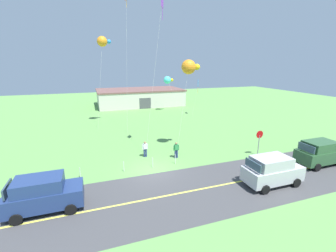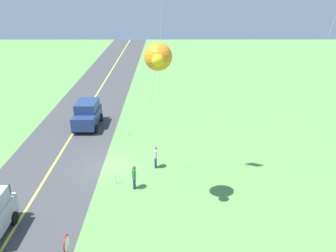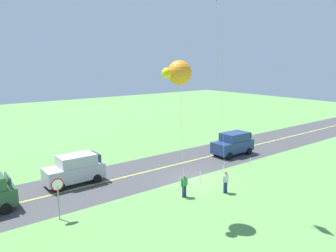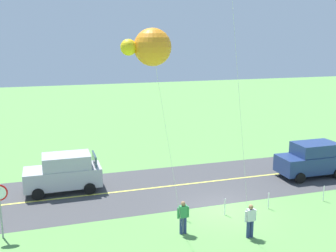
{
  "view_description": "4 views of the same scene",
  "coord_description": "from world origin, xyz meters",
  "px_view_note": "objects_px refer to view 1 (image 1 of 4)",
  "views": [
    {
      "loc": [
        -4.57,
        -17.15,
        8.83
      ],
      "look_at": [
        2.29,
        2.56,
        3.12
      ],
      "focal_mm": 24.23,
      "sensor_mm": 36.0,
      "label": 1
    },
    {
      "loc": [
        23.23,
        3.97,
        12.09
      ],
      "look_at": [
        3.47,
        4.04,
        4.38
      ],
      "focal_mm": 39.98,
      "sensor_mm": 36.0,
      "label": 2
    },
    {
      "loc": [
        16.69,
        17.97,
        9.18
      ],
      "look_at": [
        3.94,
        1.45,
        5.05
      ],
      "focal_mm": 34.76,
      "sensor_mm": 36.0,
      "label": 3
    },
    {
      "loc": [
        8.62,
        18.0,
        8.92
      ],
      "look_at": [
        3.81,
        2.47,
        5.3
      ],
      "focal_mm": 42.64,
      "sensor_mm": 36.0,
      "label": 4
    }
  ],
  "objects_px": {
    "car_parked_west_near": "(44,194)",
    "kite_green_far": "(168,80)",
    "person_adult_near": "(145,149)",
    "kite_yellow_high": "(103,41)",
    "kite_blue_mid": "(189,67)",
    "kite_pink_drift": "(198,84)",
    "car_suv_foreground": "(272,170)",
    "warehouse_distant": "(140,97)",
    "car_parked_east_near": "(320,153)",
    "kite_red_low": "(162,4)",
    "stop_sign": "(259,138)",
    "person_adult_companion": "(176,150)"
  },
  "relations": [
    {
      "from": "car_parked_east_near",
      "to": "kite_pink_drift",
      "type": "distance_m",
      "value": 22.6
    },
    {
      "from": "stop_sign",
      "to": "kite_pink_drift",
      "type": "xyz_separation_m",
      "value": [
        2.39,
        18.53,
        3.72
      ]
    },
    {
      "from": "stop_sign",
      "to": "kite_pink_drift",
      "type": "bearing_deg",
      "value": 82.65
    },
    {
      "from": "stop_sign",
      "to": "kite_red_low",
      "type": "height_order",
      "value": "kite_red_low"
    },
    {
      "from": "stop_sign",
      "to": "car_parked_east_near",
      "type": "bearing_deg",
      "value": -44.22
    },
    {
      "from": "kite_blue_mid",
      "to": "kite_green_far",
      "type": "relative_size",
      "value": 1.39
    },
    {
      "from": "stop_sign",
      "to": "kite_blue_mid",
      "type": "xyz_separation_m",
      "value": [
        -6.08,
        3.64,
        6.76
      ]
    },
    {
      "from": "kite_blue_mid",
      "to": "car_parked_west_near",
      "type": "bearing_deg",
      "value": -152.36
    },
    {
      "from": "car_suv_foreground",
      "to": "kite_green_far",
      "type": "bearing_deg",
      "value": 86.66
    },
    {
      "from": "person_adult_companion",
      "to": "warehouse_distant",
      "type": "xyz_separation_m",
      "value": [
        3.14,
        30.59,
        0.89
      ]
    },
    {
      "from": "kite_yellow_high",
      "to": "warehouse_distant",
      "type": "distance_m",
      "value": 20.24
    },
    {
      "from": "car_suv_foreground",
      "to": "kite_pink_drift",
      "type": "height_order",
      "value": "kite_pink_drift"
    },
    {
      "from": "car_parked_east_near",
      "to": "kite_blue_mid",
      "type": "distance_m",
      "value": 14.26
    },
    {
      "from": "car_parked_west_near",
      "to": "kite_green_far",
      "type": "relative_size",
      "value": 0.66
    },
    {
      "from": "kite_green_far",
      "to": "person_adult_companion",
      "type": "bearing_deg",
      "value": -107.01
    },
    {
      "from": "car_parked_west_near",
      "to": "warehouse_distant",
      "type": "distance_m",
      "value": 38.15
    },
    {
      "from": "kite_yellow_high",
      "to": "kite_green_far",
      "type": "xyz_separation_m",
      "value": [
        11.75,
        6.57,
        -5.89
      ]
    },
    {
      "from": "stop_sign",
      "to": "warehouse_distant",
      "type": "xyz_separation_m",
      "value": [
        -4.83,
        32.64,
        -0.05
      ]
    },
    {
      "from": "car_parked_west_near",
      "to": "stop_sign",
      "type": "xyz_separation_m",
      "value": [
        18.63,
        2.93,
        0.65
      ]
    },
    {
      "from": "car_parked_west_near",
      "to": "stop_sign",
      "type": "distance_m",
      "value": 18.87
    },
    {
      "from": "kite_yellow_high",
      "to": "kite_blue_mid",
      "type": "bearing_deg",
      "value": -62.61
    },
    {
      "from": "stop_sign",
      "to": "person_adult_companion",
      "type": "distance_m",
      "value": 8.28
    },
    {
      "from": "person_adult_near",
      "to": "kite_blue_mid",
      "type": "bearing_deg",
      "value": -125.86
    },
    {
      "from": "kite_pink_drift",
      "to": "car_parked_west_near",
      "type": "bearing_deg",
      "value": -134.41
    },
    {
      "from": "kite_green_far",
      "to": "car_parked_east_near",
      "type": "bearing_deg",
      "value": -79.54
    },
    {
      "from": "kite_yellow_high",
      "to": "kite_green_far",
      "type": "distance_m",
      "value": 14.69
    },
    {
      "from": "car_parked_west_near",
      "to": "kite_yellow_high",
      "type": "distance_m",
      "value": 23.41
    },
    {
      "from": "kite_yellow_high",
      "to": "warehouse_distant",
      "type": "height_order",
      "value": "kite_yellow_high"
    },
    {
      "from": "kite_green_far",
      "to": "kite_yellow_high",
      "type": "bearing_deg",
      "value": -150.77
    },
    {
      "from": "kite_red_low",
      "to": "kite_blue_mid",
      "type": "height_order",
      "value": "kite_red_low"
    },
    {
      "from": "car_parked_east_near",
      "to": "kite_blue_mid",
      "type": "relative_size",
      "value": 0.47
    },
    {
      "from": "car_parked_east_near",
      "to": "kite_red_low",
      "type": "height_order",
      "value": "kite_red_low"
    },
    {
      "from": "person_adult_near",
      "to": "kite_yellow_high",
      "type": "distance_m",
      "value": 17.83
    },
    {
      "from": "car_suv_foreground",
      "to": "warehouse_distant",
      "type": "height_order",
      "value": "warehouse_distant"
    },
    {
      "from": "kite_red_low",
      "to": "car_parked_east_near",
      "type": "bearing_deg",
      "value": -31.16
    },
    {
      "from": "car_parked_west_near",
      "to": "kite_yellow_high",
      "type": "height_order",
      "value": "kite_yellow_high"
    },
    {
      "from": "kite_red_low",
      "to": "kite_pink_drift",
      "type": "bearing_deg",
      "value": 52.73
    },
    {
      "from": "car_parked_west_near",
      "to": "kite_red_low",
      "type": "distance_m",
      "value": 17.52
    },
    {
      "from": "person_adult_companion",
      "to": "car_suv_foreground",
      "type": "bearing_deg",
      "value": -80.68
    },
    {
      "from": "person_adult_near",
      "to": "kite_yellow_high",
      "type": "bearing_deg",
      "value": -30.61
    },
    {
      "from": "car_suv_foreground",
      "to": "stop_sign",
      "type": "relative_size",
      "value": 1.72
    },
    {
      "from": "person_adult_companion",
      "to": "warehouse_distant",
      "type": "height_order",
      "value": "warehouse_distant"
    },
    {
      "from": "car_parked_west_near",
      "to": "warehouse_distant",
      "type": "height_order",
      "value": "warehouse_distant"
    },
    {
      "from": "car_suv_foreground",
      "to": "person_adult_near",
      "type": "relative_size",
      "value": 2.75
    },
    {
      "from": "kite_blue_mid",
      "to": "warehouse_distant",
      "type": "height_order",
      "value": "kite_blue_mid"
    },
    {
      "from": "car_parked_west_near",
      "to": "person_adult_companion",
      "type": "height_order",
      "value": "car_parked_west_near"
    },
    {
      "from": "car_suv_foreground",
      "to": "car_parked_east_near",
      "type": "height_order",
      "value": "same"
    },
    {
      "from": "person_adult_near",
      "to": "kite_green_far",
      "type": "height_order",
      "value": "kite_green_far"
    },
    {
      "from": "kite_pink_drift",
      "to": "person_adult_near",
      "type": "bearing_deg",
      "value": -130.78
    },
    {
      "from": "car_parked_east_near",
      "to": "person_adult_near",
      "type": "xyz_separation_m",
      "value": [
        -14.46,
        6.9,
        -0.29
      ]
    }
  ]
}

